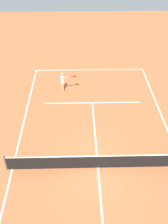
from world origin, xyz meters
The scene contains 5 objects.
ground_plane centered at (0.00, 0.00, 0.00)m, with size 60.00×60.00×0.00m, color #C66B3D.
court_lines centered at (0.00, 0.00, 0.00)m, with size 9.95×24.06×0.01m.
tennis_net centered at (0.00, 0.00, 0.50)m, with size 10.55×0.10×1.07m.
player_serving centered at (2.27, -8.33, 1.00)m, with size 1.31×0.47×1.68m.
tennis_ball centered at (2.44, -7.09, 0.03)m, with size 0.07×0.07×0.07m, color #CCE033.
Camera 1 is at (1.07, 10.83, 12.03)m, focal length 44.14 mm.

